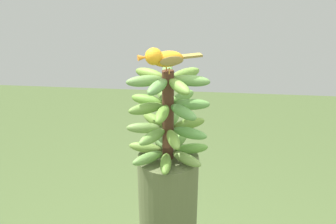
{
  "coord_description": "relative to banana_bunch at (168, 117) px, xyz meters",
  "views": [
    {
      "loc": [
        0.12,
        -1.33,
        2.17
      ],
      "look_at": [
        0.0,
        0.0,
        1.54
      ],
      "focal_mm": 43.37,
      "sensor_mm": 36.0,
      "label": 1
    }
  ],
  "objects": [
    {
      "name": "banana_bunch",
      "position": [
        0.0,
        0.0,
        0.0
      ],
      "size": [
        0.32,
        0.31,
        0.35
      ],
      "color": "#4C2D1E",
      "rests_on": "banana_tree"
    },
    {
      "name": "perched_bird",
      "position": [
        -0.01,
        -0.02,
        0.23
      ],
      "size": [
        0.22,
        0.11,
        0.09
      ],
      "color": "#C68933",
      "rests_on": "banana_bunch"
    }
  ]
}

